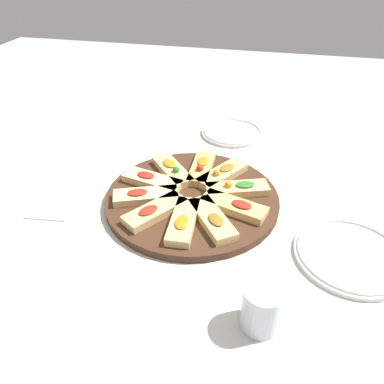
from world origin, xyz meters
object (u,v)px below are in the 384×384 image
(plate_left, at_px, (232,132))
(napkin_stack, at_px, (54,204))
(serving_board, at_px, (192,198))
(plate_right, at_px, (351,255))
(water_glass, at_px, (262,307))

(plate_left, distance_m, napkin_stack, 0.63)
(serving_board, xyz_separation_m, plate_right, (0.12, 0.37, -0.00))
(serving_board, height_order, water_glass, water_glass)
(plate_right, height_order, napkin_stack, plate_right)
(serving_board, bearing_deg, plate_right, 72.47)
(napkin_stack, bearing_deg, plate_right, 88.17)
(plate_left, bearing_deg, serving_board, -6.25)
(serving_board, xyz_separation_m, plate_left, (-0.41, 0.04, -0.00))
(plate_left, xyz_separation_m, plate_right, (0.53, 0.33, -0.00))
(plate_left, relative_size, plate_right, 0.88)
(water_glass, distance_m, napkin_stack, 0.58)
(plate_left, height_order, plate_right, same)
(plate_right, height_order, water_glass, water_glass)
(plate_left, relative_size, water_glass, 2.34)
(plate_right, bearing_deg, plate_left, -147.96)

